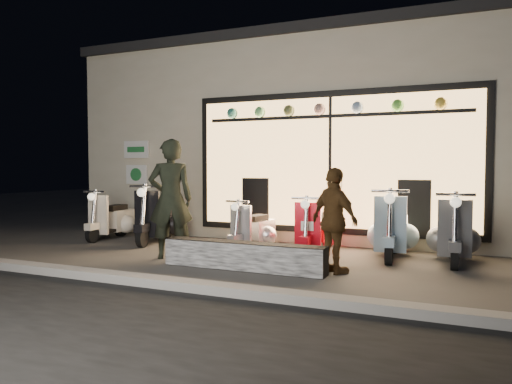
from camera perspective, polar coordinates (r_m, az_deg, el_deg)
ground at (r=7.91m, az=-1.04°, el=-7.84°), size 40.00×40.00×0.00m
kerb at (r=6.19m, az=-9.01°, el=-10.39°), size 40.00×0.25×0.12m
shop_building at (r=12.48m, az=8.72°, el=5.78°), size 10.20×6.23×4.20m
graffiti_barrier at (r=7.20m, az=-1.44°, el=-7.32°), size 2.44×0.28×0.40m
scooter_silver at (r=8.83m, az=-0.11°, el=-4.39°), size 0.49×1.23×0.88m
scooter_red at (r=8.62m, az=6.69°, el=-4.39°), size 0.50×1.34×0.95m
scooter_black at (r=10.05m, az=-10.90°, el=-3.06°), size 0.66×1.53×1.09m
scooter_cream at (r=10.71m, az=-15.93°, el=-3.01°), size 0.49×1.35×0.97m
scooter_blue at (r=8.52m, az=15.32°, el=-4.21°), size 0.57×1.52×1.08m
scooter_grey at (r=8.41m, az=21.64°, el=-4.48°), size 0.52×1.47×1.05m
man at (r=8.12m, az=-9.74°, el=-0.78°), size 0.84×0.77×1.92m
woman at (r=6.97m, az=8.96°, el=-3.25°), size 0.92×0.77×1.47m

